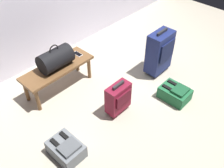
% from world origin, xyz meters
% --- Properties ---
extents(ground_plane, '(6.60, 6.60, 0.00)m').
position_xyz_m(ground_plane, '(0.00, 0.00, 0.00)').
color(ground_plane, '#B2A893').
extents(bench, '(1.00, 0.36, 0.37)m').
position_xyz_m(bench, '(-0.59, 0.84, 0.32)').
color(bench, brown).
rests_on(bench, ground).
extents(duffel_bag_black, '(0.44, 0.26, 0.34)m').
position_xyz_m(duffel_bag_black, '(-0.59, 0.84, 0.51)').
color(duffel_bag_black, black).
rests_on(duffel_bag_black, bench).
extents(cell_phone, '(0.07, 0.14, 0.01)m').
position_xyz_m(cell_phone, '(-0.21, 0.86, 0.38)').
color(cell_phone, silver).
rests_on(cell_phone, bench).
extents(suitcase_upright_navy, '(0.39, 0.25, 0.70)m').
position_xyz_m(suitcase_upright_navy, '(0.64, 0.07, 0.36)').
color(suitcase_upright_navy, navy).
rests_on(suitcase_upright_navy, ground).
extents(suitcase_small_burgundy, '(0.32, 0.18, 0.46)m').
position_xyz_m(suitcase_small_burgundy, '(-0.36, -0.05, 0.24)').
color(suitcase_small_burgundy, maroon).
rests_on(suitcase_small_burgundy, ground).
extents(backpack_grey, '(0.28, 0.38, 0.21)m').
position_xyz_m(backpack_grey, '(-1.22, -0.07, 0.09)').
color(backpack_grey, slate).
rests_on(backpack_grey, ground).
extents(backpack_green, '(0.28, 0.38, 0.21)m').
position_xyz_m(backpack_green, '(0.32, -0.44, 0.09)').
color(backpack_green, '#1E6038').
rests_on(backpack_green, ground).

